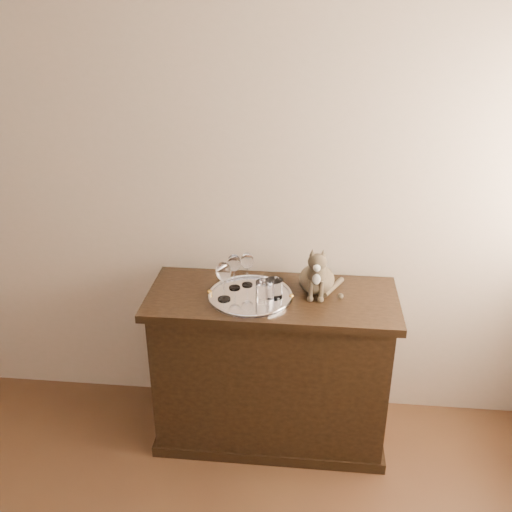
{
  "coord_description": "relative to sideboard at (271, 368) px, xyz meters",
  "views": [
    {
      "loc": [
        0.76,
        -0.44,
        2.19
      ],
      "look_at": [
        0.52,
        1.95,
        1.05
      ],
      "focal_mm": 40.0,
      "sensor_mm": 36.0,
      "label": 1
    }
  ],
  "objects": [
    {
      "name": "wine_glass_b",
      "position": [
        -0.13,
        0.08,
        0.52
      ],
      "size": [
        0.07,
        0.07,
        0.17
      ],
      "primitive_type": null,
      "color": "white",
      "rests_on": "tray"
    },
    {
      "name": "sideboard",
      "position": [
        0.0,
        0.0,
        0.0
      ],
      "size": [
        1.2,
        0.5,
        0.85
      ],
      "primitive_type": null,
      "color": "black",
      "rests_on": "ground"
    },
    {
      "name": "tray",
      "position": [
        -0.1,
        -0.03,
        0.43
      ],
      "size": [
        0.4,
        0.4,
        0.01
      ],
      "primitive_type": "cylinder",
      "color": "white",
      "rests_on": "sideboard"
    },
    {
      "name": "cat",
      "position": [
        0.21,
        0.07,
        0.56
      ],
      "size": [
        0.27,
        0.25,
        0.26
      ],
      "primitive_type": null,
      "rotation": [
        0.0,
        0.0,
        -0.03
      ],
      "color": "brown",
      "rests_on": "sideboard"
    },
    {
      "name": "tumbler_a",
      "position": [
        -0.03,
        -0.07,
        0.48
      ],
      "size": [
        0.09,
        0.09,
        0.1
      ],
      "primitive_type": "cylinder",
      "color": "white",
      "rests_on": "tray"
    },
    {
      "name": "wine_glass_c",
      "position": [
        -0.22,
        -0.07,
        0.53
      ],
      "size": [
        0.07,
        0.07,
        0.19
      ],
      "primitive_type": null,
      "color": "white",
      "rests_on": "tray"
    },
    {
      "name": "wine_glass_a",
      "position": [
        -0.19,
        0.04,
        0.52
      ],
      "size": [
        0.07,
        0.07,
        0.18
      ],
      "primitive_type": null,
      "color": "white",
      "rests_on": "tray"
    },
    {
      "name": "wall_back",
      "position": [
        -0.6,
        0.31,
        0.93
      ],
      "size": [
        4.0,
        0.1,
        2.7
      ],
      "primitive_type": "cube",
      "color": "tan",
      "rests_on": "ground"
    },
    {
      "name": "tumbler_c",
      "position": [
        0.01,
        -0.03,
        0.48
      ],
      "size": [
        0.08,
        0.08,
        0.09
      ],
      "primitive_type": "cylinder",
      "color": "white",
      "rests_on": "tray"
    }
  ]
}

